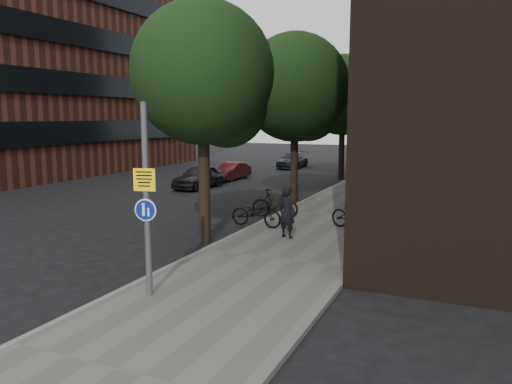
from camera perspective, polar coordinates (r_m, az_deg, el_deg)
The scene contains 15 objects.
ground at distance 11.18m, azimuth -5.58°, elevation -12.33°, with size 120.00×120.00×0.00m, color black.
sidewalk at distance 20.09m, azimuth 9.16°, elevation -2.75°, with size 4.50×60.00×0.12m, color #5E5B57.
curb_edge at distance 20.75m, azimuth 3.14°, elevation -2.27°, with size 0.15×60.00×0.13m, color slate.
street_tree_near at distance 15.76m, azimuth -5.63°, elevation 12.67°, with size 4.40×4.40×7.50m.
street_tree_mid at distance 23.54m, azimuth 4.76°, elevation 11.36°, with size 5.00×5.00×7.80m.
street_tree_far at distance 32.17m, azimuth 10.08°, elevation 10.53°, with size 5.00×5.00×7.80m.
signpost at distance 10.90m, azimuth -12.39°, elevation -0.89°, with size 0.48×0.14×4.17m.
pedestrian at distance 16.01m, azimuth 3.56°, elevation -2.32°, with size 0.61×0.40×1.66m, color black.
parked_bike_facade_near at distance 17.49m, azimuth 11.24°, elevation -2.63°, with size 0.66×1.91×1.00m, color black.
parked_bike_facade_far at distance 17.92m, azimuth 13.19°, elevation -2.43°, with size 0.47×1.67×1.00m, color black.
parked_bike_curb_near at distance 17.62m, azimuth 0.04°, elevation -2.38°, with size 0.67×1.91×1.00m, color black.
parked_bike_curb_far at distance 19.19m, azimuth 2.17°, elevation -1.32°, with size 0.52×1.84×1.10m, color black.
parked_car_near at distance 28.04m, azimuth -6.54°, elevation 1.74°, with size 1.52×3.78×1.29m, color black.
parked_car_mid at distance 31.66m, azimuth -2.81°, elevation 2.39°, with size 1.15×3.29×1.08m, color #4C1518.
parked_car_far at distance 39.00m, azimuth 4.21°, elevation 3.66°, with size 1.70×4.18×1.21m, color black.
Camera 1 is at (5.15, -9.08, 4.00)m, focal length 35.00 mm.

